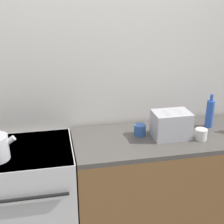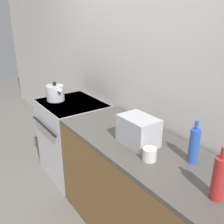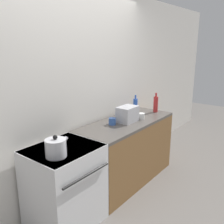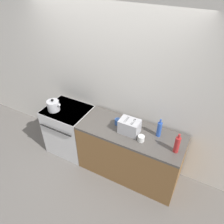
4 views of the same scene
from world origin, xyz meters
name	(u,v)px [view 4 (image 4 of 4)]	position (x,y,z in m)	size (l,w,h in m)	color
ground_plane	(90,171)	(0.00, 0.00, 0.00)	(12.00, 12.00, 0.00)	slate
wall_back	(109,86)	(0.00, 0.67, 1.30)	(8.00, 0.05, 2.60)	silver
stove	(70,129)	(-0.59, 0.30, 0.45)	(0.72, 0.65, 0.88)	silver
counter_block	(130,153)	(0.56, 0.31, 0.44)	(1.57, 0.62, 0.88)	brown
kettle	(53,106)	(-0.76, 0.20, 0.97)	(0.25, 0.20, 0.21)	silver
toaster	(129,126)	(0.54, 0.29, 0.99)	(0.29, 0.20, 0.21)	#BCBCC1
bottle_blue	(159,129)	(0.93, 0.41, 1.00)	(0.06, 0.06, 0.29)	#2D56B7
bottle_red	(177,145)	(1.22, 0.23, 1.01)	(0.07, 0.07, 0.30)	#B72828
cup_white	(141,138)	(0.75, 0.20, 0.92)	(0.09, 0.09, 0.09)	white
cup_blue	(118,122)	(0.31, 0.37, 0.93)	(0.09, 0.09, 0.09)	#3860B2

